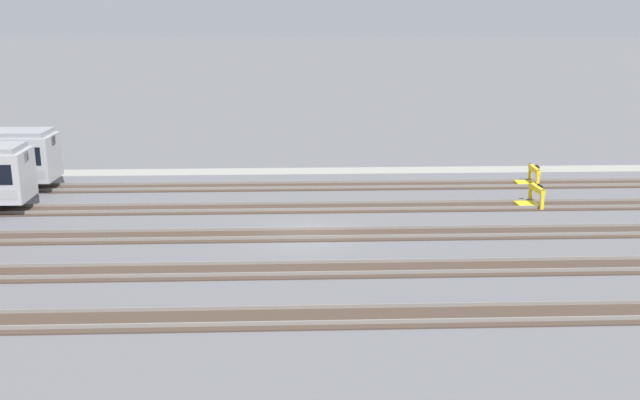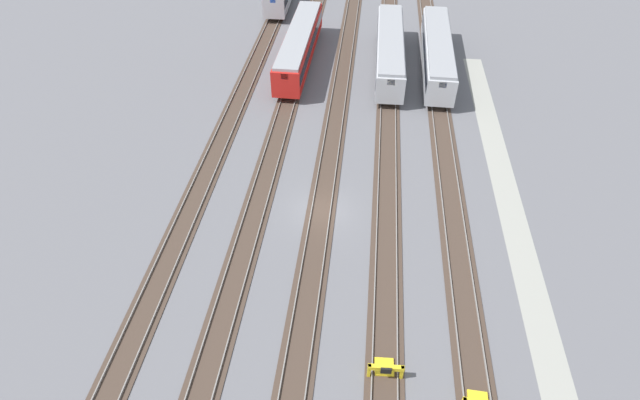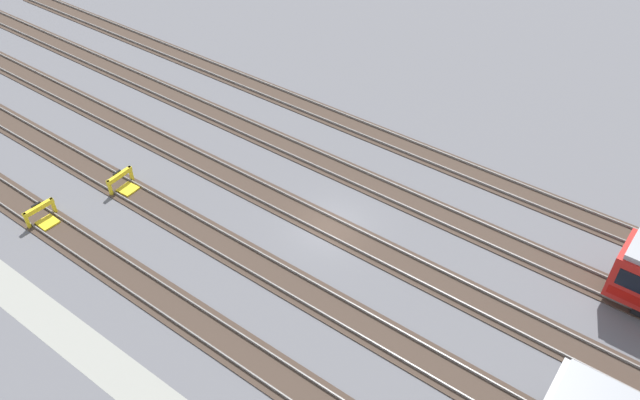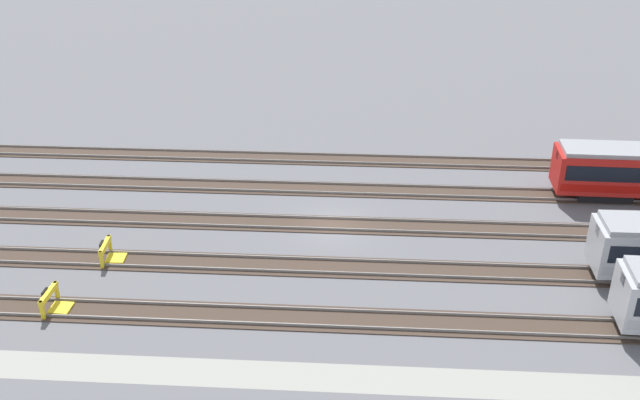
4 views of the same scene
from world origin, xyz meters
name	(u,v)px [view 1 (image 1 of 4)]	position (x,y,z in m)	size (l,w,h in m)	color
ground_plane	(304,235)	(0.00, 0.00, 0.00)	(400.00, 400.00, 0.00)	slate
service_walkway	(300,171)	(0.00, -14.45, 0.00)	(54.00, 2.00, 0.01)	#9E9E93
rail_track_nearest	(301,186)	(0.00, -9.97, 0.04)	(90.00, 2.23, 0.21)	#47382D
rail_track_near_inner	(302,207)	(0.00, -4.98, 0.04)	(90.00, 2.24, 0.21)	#47382D
rail_track_middle	(304,234)	(0.00, 0.00, 0.04)	(90.00, 2.24, 0.21)	#47382D
rail_track_far_inner	(306,269)	(0.00, 4.98, 0.04)	(90.00, 2.23, 0.21)	#47382D
rail_track_farthest	(308,317)	(0.00, 9.97, 0.04)	(90.00, 2.23, 0.21)	#47382D
bumper_stop_nearest_track	(530,177)	(-14.42, -9.98, 0.51)	(1.38, 2.01, 1.22)	yellow
bumper_stop_near_inner_track	(532,197)	(-12.96, -4.97, 0.51)	(1.38, 2.01, 1.22)	yellow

